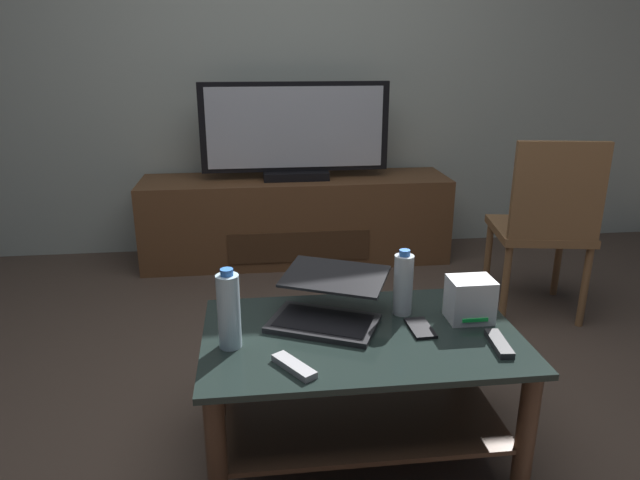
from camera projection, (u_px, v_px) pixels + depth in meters
name	position (u px, v px, depth m)	size (l,w,h in m)	color
ground_plane	(321.00, 438.00, 2.04)	(7.68, 7.68, 0.00)	#4C3D33
back_wall	(280.00, 32.00, 3.61)	(6.40, 0.12, 2.80)	#A8B2A8
coffee_table	(360.00, 371.00, 1.90)	(1.01, 0.62, 0.44)	black
media_cabinet	(296.00, 219.00, 3.68)	(1.91, 0.48, 0.53)	brown
television	(295.00, 133.00, 3.48)	(1.14, 0.20, 0.58)	black
dining_chair	(546.00, 221.00, 2.81)	(0.51, 0.51, 0.91)	brown
laptop	(328.00, 304.00, 1.92)	(0.46, 0.46, 0.15)	black
router_box	(470.00, 299.00, 1.92)	(0.15, 0.12, 0.15)	silver
water_bottle_near	(403.00, 284.00, 1.95)	(0.07, 0.07, 0.23)	silver
water_bottle_far	(229.00, 311.00, 1.73)	(0.07, 0.07, 0.25)	silver
cell_phone	(420.00, 328.00, 1.87)	(0.07, 0.14, 0.01)	black
tv_remote	(499.00, 344.00, 1.76)	(0.04, 0.16, 0.02)	#2D2D30
soundbar_remote	(294.00, 366.00, 1.64)	(0.04, 0.16, 0.02)	#99999E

